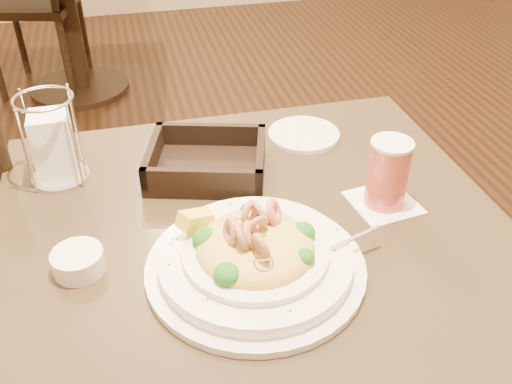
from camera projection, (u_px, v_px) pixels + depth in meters
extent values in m
cylinder|color=black|center=(258.00, 368.00, 1.19)|extent=(0.12, 0.12, 0.65)
cube|color=#433826|center=(259.00, 243.00, 0.99)|extent=(0.90, 0.90, 0.03)
cylinder|color=black|center=(80.00, 87.00, 3.09)|extent=(0.52, 0.52, 0.03)
cylinder|color=black|center=(68.00, 25.00, 2.89)|extent=(0.12, 0.12, 0.65)
cylinder|color=black|center=(97.00, 241.00, 1.74)|extent=(0.04, 0.04, 0.43)
cylinder|color=black|center=(54.00, 333.00, 1.44)|extent=(0.04, 0.04, 0.43)
cylinder|color=black|center=(5.00, 174.00, 1.16)|extent=(0.04, 0.04, 0.46)
cube|color=black|center=(32.00, 3.00, 2.88)|extent=(0.51, 0.51, 0.04)
cylinder|color=black|center=(84.00, 36.00, 3.17)|extent=(0.04, 0.04, 0.43)
cylinder|color=black|center=(19.00, 36.00, 3.17)|extent=(0.04, 0.04, 0.43)
cylinder|color=black|center=(66.00, 61.00, 2.87)|extent=(0.04, 0.04, 0.43)
cylinder|color=white|center=(256.00, 267.00, 0.91)|extent=(0.35, 0.35, 0.01)
cylinder|color=white|center=(255.00, 259.00, 0.90)|extent=(0.31, 0.31, 0.02)
cylinder|color=white|center=(255.00, 251.00, 0.89)|extent=(0.23, 0.23, 0.01)
ellipsoid|color=gold|center=(255.00, 248.00, 0.88)|extent=(0.19, 0.19, 0.07)
cube|color=yellow|center=(195.00, 220.00, 0.91)|extent=(0.07, 0.06, 0.04)
cube|color=silver|center=(347.00, 241.00, 0.91)|extent=(0.13, 0.04, 0.01)
cube|color=silver|center=(305.00, 246.00, 0.89)|extent=(0.04, 0.03, 0.00)
torus|color=gold|center=(252.00, 225.00, 0.88)|extent=(0.04, 0.04, 0.02)
torus|color=gold|center=(270.00, 257.00, 0.85)|extent=(0.05, 0.06, 0.04)
torus|color=gold|center=(260.00, 236.00, 0.88)|extent=(0.05, 0.05, 0.03)
torus|color=gold|center=(257.00, 233.00, 0.86)|extent=(0.04, 0.04, 0.02)
torus|color=gold|center=(250.00, 235.00, 0.86)|extent=(0.05, 0.06, 0.04)
torus|color=gold|center=(269.00, 227.00, 0.88)|extent=(0.06, 0.06, 0.02)
torus|color=gold|center=(239.00, 247.00, 0.87)|extent=(0.04, 0.04, 0.01)
torus|color=gold|center=(283.00, 245.00, 0.87)|extent=(0.04, 0.04, 0.03)
torus|color=gold|center=(264.00, 259.00, 0.82)|extent=(0.04, 0.03, 0.02)
torus|color=gold|center=(259.00, 272.00, 0.83)|extent=(0.05, 0.05, 0.01)
torus|color=gold|center=(245.00, 215.00, 0.91)|extent=(0.06, 0.06, 0.03)
torus|color=gold|center=(256.00, 240.00, 0.86)|extent=(0.05, 0.04, 0.04)
torus|color=gold|center=(274.00, 257.00, 0.86)|extent=(0.04, 0.04, 0.04)
torus|color=gold|center=(221.00, 266.00, 0.84)|extent=(0.05, 0.06, 0.04)
torus|color=tan|center=(256.00, 227.00, 0.86)|extent=(0.05, 0.04, 0.05)
torus|color=tan|center=(242.00, 237.00, 0.84)|extent=(0.03, 0.04, 0.05)
torus|color=tan|center=(250.00, 214.00, 0.88)|extent=(0.04, 0.04, 0.04)
torus|color=tan|center=(261.00, 213.00, 0.89)|extent=(0.04, 0.05, 0.04)
torus|color=tan|center=(274.00, 213.00, 0.89)|extent=(0.05, 0.05, 0.04)
torus|color=tan|center=(261.00, 247.00, 0.82)|extent=(0.03, 0.05, 0.04)
torus|color=tan|center=(230.00, 232.00, 0.85)|extent=(0.03, 0.05, 0.04)
torus|color=tan|center=(251.00, 235.00, 0.84)|extent=(0.05, 0.05, 0.04)
ellipsoid|color=#165613|center=(303.00, 232.00, 0.90)|extent=(0.04, 0.04, 0.03)
ellipsoid|color=#165613|center=(251.00, 212.00, 0.94)|extent=(0.04, 0.04, 0.03)
ellipsoid|color=#165613|center=(205.00, 238.00, 0.89)|extent=(0.04, 0.04, 0.03)
ellipsoid|color=#165613|center=(228.00, 274.00, 0.82)|extent=(0.04, 0.04, 0.03)
ellipsoid|color=#165613|center=(304.00, 257.00, 0.85)|extent=(0.03, 0.03, 0.02)
cube|color=#266619|center=(183.00, 226.00, 0.95)|extent=(0.00, 0.00, 0.00)
cube|color=#266619|center=(207.00, 299.00, 0.81)|extent=(0.00, 0.00, 0.00)
cube|color=#266619|center=(173.00, 239.00, 0.92)|extent=(0.00, 0.00, 0.00)
cube|color=#266619|center=(177.00, 239.00, 0.92)|extent=(0.00, 0.00, 0.00)
cube|color=#266619|center=(171.00, 244.00, 0.91)|extent=(0.00, 0.00, 0.00)
cube|color=#266619|center=(290.00, 310.00, 0.79)|extent=(0.00, 0.00, 0.00)
cube|color=#266619|center=(225.00, 212.00, 0.98)|extent=(0.00, 0.00, 0.00)
cube|color=#266619|center=(208.00, 208.00, 0.99)|extent=(0.00, 0.00, 0.00)
cube|color=#266619|center=(337.00, 230.00, 0.94)|extent=(0.00, 0.00, 0.00)
cube|color=#266619|center=(230.00, 204.00, 1.00)|extent=(0.00, 0.00, 0.00)
cube|color=#266619|center=(182.00, 231.00, 0.93)|extent=(0.00, 0.00, 0.00)
cube|color=#266619|center=(335.00, 250.00, 0.90)|extent=(0.00, 0.00, 0.00)
cube|color=#266619|center=(169.00, 265.00, 0.87)|extent=(0.00, 0.00, 0.00)
cube|color=white|center=(383.00, 203.00, 1.06)|extent=(0.13, 0.13, 0.00)
cylinder|color=#C65246|center=(388.00, 174.00, 1.02)|extent=(0.07, 0.07, 0.13)
cylinder|color=white|center=(393.00, 143.00, 0.98)|extent=(0.08, 0.08, 0.01)
cube|color=black|center=(207.00, 169.00, 1.14)|extent=(0.27, 0.24, 0.02)
cube|color=black|center=(260.00, 157.00, 1.11)|extent=(0.07, 0.18, 0.05)
cube|color=black|center=(153.00, 155.00, 1.12)|extent=(0.07, 0.18, 0.05)
cube|color=black|center=(211.00, 134.00, 1.19)|extent=(0.22, 0.08, 0.05)
cube|color=black|center=(201.00, 180.00, 1.05)|extent=(0.22, 0.08, 0.05)
cylinder|color=silver|center=(61.00, 176.00, 1.13)|extent=(0.11, 0.11, 0.01)
torus|color=silver|center=(42.00, 99.00, 1.03)|extent=(0.11, 0.11, 0.01)
cube|color=white|center=(54.00, 146.00, 1.08)|extent=(0.08, 0.08, 0.13)
cylinder|color=silver|center=(26.00, 152.00, 1.03)|extent=(0.01, 0.01, 0.17)
cylinder|color=silver|center=(75.00, 146.00, 1.05)|extent=(0.01, 0.01, 0.17)
cylinder|color=silver|center=(30.00, 130.00, 1.10)|extent=(0.01, 0.01, 0.17)
cylinder|color=silver|center=(75.00, 124.00, 1.12)|extent=(0.01, 0.01, 0.17)
cylinder|color=white|center=(304.00, 134.00, 1.26)|extent=(0.21, 0.21, 0.01)
cylinder|color=white|center=(78.00, 261.00, 0.90)|extent=(0.11, 0.11, 0.04)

